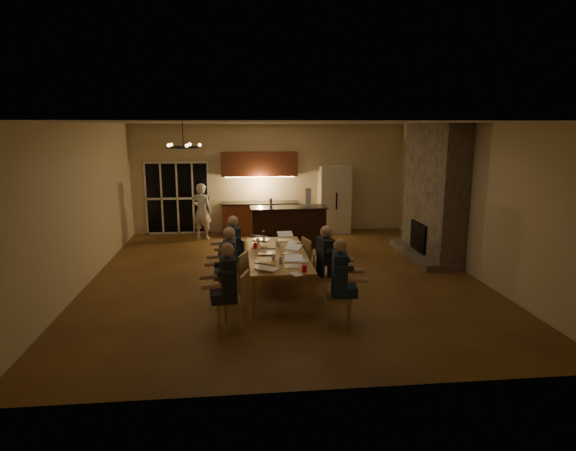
# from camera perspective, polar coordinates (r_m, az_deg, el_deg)

# --- Properties ---
(floor) EXTENTS (9.00, 9.00, 0.00)m
(floor) POSITION_cam_1_polar(r_m,az_deg,el_deg) (10.27, -0.47, -6.06)
(floor) COLOR brown
(floor) RESTS_ON ground
(back_wall) EXTENTS (8.00, 0.04, 3.20)m
(back_wall) POSITION_cam_1_polar(r_m,az_deg,el_deg) (14.36, -2.24, 5.59)
(back_wall) COLOR #C6AD8C
(back_wall) RESTS_ON ground
(left_wall) EXTENTS (0.04, 9.00, 3.20)m
(left_wall) POSITION_cam_1_polar(r_m,az_deg,el_deg) (10.32, -23.32, 2.20)
(left_wall) COLOR #C6AD8C
(left_wall) RESTS_ON ground
(right_wall) EXTENTS (0.04, 9.00, 3.20)m
(right_wall) POSITION_cam_1_polar(r_m,az_deg,el_deg) (11.03, 20.81, 2.95)
(right_wall) COLOR #C6AD8C
(right_wall) RESTS_ON ground
(ceiling) EXTENTS (8.00, 9.00, 0.04)m
(ceiling) POSITION_cam_1_polar(r_m,az_deg,el_deg) (9.77, -0.51, 12.22)
(ceiling) COLOR white
(ceiling) RESTS_ON back_wall
(french_doors) EXTENTS (1.86, 0.08, 2.10)m
(french_doors) POSITION_cam_1_polar(r_m,az_deg,el_deg) (14.46, -12.96, 3.15)
(french_doors) COLOR black
(french_doors) RESTS_ON ground
(fireplace) EXTENTS (0.58, 2.50, 3.20)m
(fireplace) POSITION_cam_1_polar(r_m,az_deg,el_deg) (11.97, 16.88, 3.86)
(fireplace) COLOR #716558
(fireplace) RESTS_ON ground
(kitchenette) EXTENTS (2.24, 0.68, 2.40)m
(kitchenette) POSITION_cam_1_polar(r_m,az_deg,el_deg) (14.08, -3.36, 3.82)
(kitchenette) COLOR brown
(kitchenette) RESTS_ON ground
(refrigerator) EXTENTS (0.90, 0.68, 2.00)m
(refrigerator) POSITION_cam_1_polar(r_m,az_deg,el_deg) (14.33, 5.49, 3.11)
(refrigerator) COLOR beige
(refrigerator) RESTS_ON ground
(dining_table) EXTENTS (1.10, 2.74, 0.75)m
(dining_table) POSITION_cam_1_polar(r_m,az_deg,el_deg) (9.31, -1.27, -5.55)
(dining_table) COLOR tan
(dining_table) RESTS_ON ground
(bar_island) EXTENTS (1.99, 0.72, 1.08)m
(bar_island) POSITION_cam_1_polar(r_m,az_deg,el_deg) (12.55, 0.06, -0.20)
(bar_island) COLOR black
(bar_island) RESTS_ON ground
(chair_left_near) EXTENTS (0.55, 0.55, 0.89)m
(chair_left_near) POSITION_cam_1_polar(r_m,az_deg,el_deg) (7.74, -6.55, -8.72)
(chair_left_near) COLOR #A68D53
(chair_left_near) RESTS_ON ground
(chair_left_mid) EXTENTS (0.56, 0.56, 0.89)m
(chair_left_mid) POSITION_cam_1_polar(r_m,az_deg,el_deg) (8.86, -6.56, -6.06)
(chair_left_mid) COLOR #A68D53
(chair_left_mid) RESTS_ON ground
(chair_left_far) EXTENTS (0.55, 0.55, 0.89)m
(chair_left_far) POSITION_cam_1_polar(r_m,az_deg,el_deg) (9.86, -6.68, -4.21)
(chair_left_far) COLOR #A68D53
(chair_left_far) RESTS_ON ground
(chair_right_near) EXTENTS (0.52, 0.52, 0.89)m
(chair_right_near) POSITION_cam_1_polar(r_m,az_deg,el_deg) (7.85, 5.94, -8.42)
(chair_right_near) COLOR #A68D53
(chair_right_near) RESTS_ON ground
(chair_right_mid) EXTENTS (0.50, 0.50, 0.89)m
(chair_right_mid) POSITION_cam_1_polar(r_m,az_deg,el_deg) (8.90, 4.37, -5.93)
(chair_right_mid) COLOR #A68D53
(chair_right_mid) RESTS_ON ground
(chair_right_far) EXTENTS (0.53, 0.53, 0.89)m
(chair_right_far) POSITION_cam_1_polar(r_m,az_deg,el_deg) (9.95, 3.24, -4.00)
(chair_right_far) COLOR #A68D53
(chair_right_far) RESTS_ON ground
(person_left_near) EXTENTS (0.67, 0.67, 1.38)m
(person_left_near) POSITION_cam_1_polar(r_m,az_deg,el_deg) (7.62, -7.08, -7.12)
(person_left_near) COLOR #20242A
(person_left_near) RESTS_ON ground
(person_right_near) EXTENTS (0.67, 0.67, 1.38)m
(person_right_near) POSITION_cam_1_polar(r_m,az_deg,el_deg) (7.85, 6.12, -6.53)
(person_right_near) COLOR #1D2D48
(person_right_near) RESTS_ON ground
(person_left_mid) EXTENTS (0.61, 0.61, 1.38)m
(person_left_mid) POSITION_cam_1_polar(r_m,az_deg,el_deg) (8.73, -6.90, -4.64)
(person_left_mid) COLOR #3B4145
(person_left_mid) RESTS_ON ground
(person_right_mid) EXTENTS (0.68, 0.68, 1.38)m
(person_right_mid) POSITION_cam_1_polar(r_m,az_deg,el_deg) (8.82, 4.49, -4.42)
(person_right_mid) COLOR #20242A
(person_right_mid) RESTS_ON ground
(person_left_far) EXTENTS (0.70, 0.70, 1.38)m
(person_left_far) POSITION_cam_1_polar(r_m,az_deg,el_deg) (9.80, -6.45, -2.81)
(person_left_far) COLOR #1D2D48
(person_left_far) RESTS_ON ground
(standing_person) EXTENTS (0.68, 0.57, 1.58)m
(standing_person) POSITION_cam_1_polar(r_m,az_deg,el_deg) (13.66, -10.18, 1.67)
(standing_person) COLOR silver
(standing_person) RESTS_ON ground
(chandelier) EXTENTS (0.63, 0.63, 0.03)m
(chandelier) POSITION_cam_1_polar(r_m,az_deg,el_deg) (9.27, -12.30, 9.07)
(chandelier) COLOR black
(chandelier) RESTS_ON ceiling
(laptop_a) EXTENTS (0.42, 0.41, 0.23)m
(laptop_a) POSITION_cam_1_polar(r_m,az_deg,el_deg) (8.15, -2.39, -4.49)
(laptop_a) COLOR silver
(laptop_a) RESTS_ON dining_table
(laptop_b) EXTENTS (0.33, 0.30, 0.23)m
(laptop_b) POSITION_cam_1_polar(r_m,az_deg,el_deg) (8.31, 0.72, -4.17)
(laptop_b) COLOR silver
(laptop_b) RESTS_ON dining_table
(laptop_c) EXTENTS (0.32, 0.28, 0.23)m
(laptop_c) POSITION_cam_1_polar(r_m,az_deg,el_deg) (9.15, -2.54, -2.68)
(laptop_c) COLOR silver
(laptop_c) RESTS_ON dining_table
(laptop_d) EXTENTS (0.42, 0.41, 0.23)m
(laptop_d) POSITION_cam_1_polar(r_m,az_deg,el_deg) (9.10, 0.32, -2.75)
(laptop_d) COLOR silver
(laptop_d) RESTS_ON dining_table
(laptop_e) EXTENTS (0.41, 0.39, 0.23)m
(laptop_e) POSITION_cam_1_polar(r_m,az_deg,el_deg) (10.24, -3.17, -1.12)
(laptop_e) COLOR silver
(laptop_e) RESTS_ON dining_table
(laptop_f) EXTENTS (0.35, 0.31, 0.23)m
(laptop_f) POSITION_cam_1_polar(r_m,az_deg,el_deg) (10.17, -0.23, -1.19)
(laptop_f) COLOR silver
(laptop_f) RESTS_ON dining_table
(mug_front) EXTENTS (0.07, 0.07, 0.10)m
(mug_front) POSITION_cam_1_polar(r_m,az_deg,el_deg) (8.77, -1.73, -3.74)
(mug_front) COLOR white
(mug_front) RESTS_ON dining_table
(mug_mid) EXTENTS (0.08, 0.08, 0.10)m
(mug_mid) POSITION_cam_1_polar(r_m,az_deg,el_deg) (9.74, -1.21, -2.16)
(mug_mid) COLOR white
(mug_mid) RESTS_ON dining_table
(mug_back) EXTENTS (0.08, 0.08, 0.10)m
(mug_back) POSITION_cam_1_polar(r_m,az_deg,el_deg) (9.99, -3.59, -1.82)
(mug_back) COLOR white
(mug_back) RESTS_ON dining_table
(redcup_near) EXTENTS (0.08, 0.08, 0.12)m
(redcup_near) POSITION_cam_1_polar(r_m,az_deg,el_deg) (8.04, 1.95, -5.11)
(redcup_near) COLOR red
(redcup_near) RESTS_ON dining_table
(redcup_mid) EXTENTS (0.08, 0.08, 0.12)m
(redcup_mid) POSITION_cam_1_polar(r_m,az_deg,el_deg) (9.57, -3.89, -2.37)
(redcup_mid) COLOR red
(redcup_mid) RESTS_ON dining_table
(can_silver) EXTENTS (0.06, 0.06, 0.12)m
(can_silver) POSITION_cam_1_polar(r_m,az_deg,el_deg) (8.49, -0.88, -4.19)
(can_silver) COLOR #B2B2B7
(can_silver) RESTS_ON dining_table
(can_cola) EXTENTS (0.06, 0.06, 0.12)m
(can_cola) POSITION_cam_1_polar(r_m,az_deg,el_deg) (10.59, -2.93, -0.98)
(can_cola) COLOR #3F0F0C
(can_cola) RESTS_ON dining_table
(can_right) EXTENTS (0.07, 0.07, 0.12)m
(can_right) POSITION_cam_1_polar(r_m,az_deg,el_deg) (9.52, 1.19, -2.43)
(can_right) COLOR #B2B2B7
(can_right) RESTS_ON dining_table
(plate_near) EXTENTS (0.27, 0.27, 0.02)m
(plate_near) POSITION_cam_1_polar(r_m,az_deg,el_deg) (8.64, 1.69, -4.26)
(plate_near) COLOR white
(plate_near) RESTS_ON dining_table
(plate_left) EXTENTS (0.26, 0.26, 0.02)m
(plate_left) POSITION_cam_1_polar(r_m,az_deg,el_deg) (8.29, -3.16, -4.97)
(plate_left) COLOR white
(plate_left) RESTS_ON dining_table
(plate_far) EXTENTS (0.28, 0.28, 0.02)m
(plate_far) POSITION_cam_1_polar(r_m,az_deg,el_deg) (10.01, 0.75, -2.02)
(plate_far) COLOR white
(plate_far) RESTS_ON dining_table
(notepad) EXTENTS (0.23, 0.26, 0.01)m
(notepad) POSITION_cam_1_polar(r_m,az_deg,el_deg) (7.91, 1.00, -5.81)
(notepad) COLOR white
(notepad) RESTS_ON dining_table
(bar_bottle) EXTENTS (0.07, 0.07, 0.24)m
(bar_bottle) POSITION_cam_1_polar(r_m,az_deg,el_deg) (12.32, -2.04, 2.69)
(bar_bottle) COLOR #99999E
(bar_bottle) RESTS_ON bar_island
(bar_blender) EXTENTS (0.17, 0.17, 0.46)m
(bar_blender) POSITION_cam_1_polar(r_m,az_deg,el_deg) (12.53, 2.44, 3.35)
(bar_blender) COLOR silver
(bar_blender) RESTS_ON bar_island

